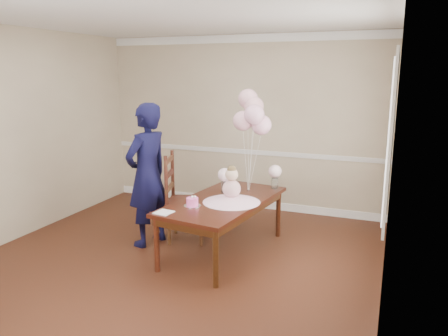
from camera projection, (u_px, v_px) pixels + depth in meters
floor at (167, 267)px, 4.87m from camera, size 4.50×5.00×0.00m
ceiling at (159, 13)px, 4.29m from camera, size 4.50×5.00×0.02m
wall_back at (242, 123)px, 6.85m from camera, size 4.50×0.02×2.70m
wall_left at (3, 137)px, 5.39m from camera, size 0.02×5.00×2.70m
wall_right at (392, 164)px, 3.77m from camera, size 0.02×5.00×2.70m
chair_rail_trim at (241, 151)px, 6.94m from camera, size 4.50×0.02×0.07m
crown_molding at (242, 38)px, 6.57m from camera, size 4.50×0.02×0.12m
baseboard_trim at (241, 202)px, 7.12m from camera, size 4.50×0.02×0.12m
window_frame at (392, 134)px, 4.19m from camera, size 0.02×1.66×1.56m
window_blinds at (390, 134)px, 4.20m from camera, size 0.01×1.50×1.40m
dining_table_top at (223, 201)px, 5.16m from camera, size 1.12×1.87×0.04m
table_apron at (223, 207)px, 5.17m from camera, size 1.02×1.77×0.09m
table_leg_fl at (157, 245)px, 4.71m from camera, size 0.07×0.07×0.62m
table_leg_fr at (216, 259)px, 4.36m from camera, size 0.07×0.07×0.62m
table_leg_bl at (229, 206)px, 6.10m from camera, size 0.07×0.07×0.62m
table_leg_br at (278, 214)px, 5.74m from camera, size 0.07×0.07×0.62m
baby_skirt at (232, 198)px, 5.04m from camera, size 0.76×0.76×0.09m
baby_torso at (232, 189)px, 5.02m from camera, size 0.21×0.21×0.21m
baby_head at (232, 175)px, 4.98m from camera, size 0.15×0.15×0.15m
baby_hair at (232, 170)px, 4.97m from camera, size 0.11×0.11×0.11m
cake_platter at (192, 206)px, 4.90m from camera, size 0.22×0.22×0.01m
birthday_cake at (192, 202)px, 4.89m from camera, size 0.15×0.15×0.09m
cake_flower_a at (192, 197)px, 4.87m from camera, size 0.03×0.03×0.03m
cake_flower_b at (195, 197)px, 4.88m from camera, size 0.03×0.03×0.03m
rose_vase_near at (225, 187)px, 5.42m from camera, size 0.10×0.10×0.14m
roses_near at (225, 175)px, 5.39m from camera, size 0.17×0.17×0.17m
rose_vase_far at (275, 183)px, 5.61m from camera, size 0.10×0.10×0.14m
roses_far at (275, 171)px, 5.58m from camera, size 0.17×0.17×0.17m
napkin at (164, 212)px, 4.66m from camera, size 0.20×0.20×0.01m
balloon_weight at (248, 190)px, 5.52m from camera, size 0.04×0.04×0.02m
balloon_a at (243, 121)px, 5.37m from camera, size 0.25×0.25×0.25m
balloon_b at (254, 115)px, 5.23m from camera, size 0.25×0.25×0.25m
balloon_c at (254, 106)px, 5.36m from camera, size 0.25×0.25×0.25m
balloon_d at (248, 99)px, 5.40m from camera, size 0.25×0.25×0.25m
balloon_e at (261, 125)px, 5.34m from camera, size 0.25×0.25×0.25m
balloon_ribbon_a at (246, 161)px, 5.46m from camera, size 0.08×0.01×0.74m
balloon_ribbon_b at (251, 159)px, 5.39m from camera, size 0.08×0.06×0.82m
balloon_ribbon_c at (251, 154)px, 5.45m from camera, size 0.03×0.08×0.91m
balloon_ribbon_d at (248, 150)px, 5.47m from camera, size 0.06×0.10×1.00m
balloon_ribbon_e at (255, 163)px, 5.44m from camera, size 0.13×0.05×0.68m
dining_chair_seat at (187, 202)px, 5.59m from camera, size 0.61×0.61×0.06m
chair_leg_fl at (169, 226)px, 5.47m from camera, size 0.06×0.06×0.48m
chair_leg_fr at (201, 227)px, 5.44m from camera, size 0.06×0.06×0.48m
chair_leg_bl at (175, 216)px, 5.86m from camera, size 0.06×0.06×0.48m
chair_leg_br at (205, 217)px, 5.83m from camera, size 0.06×0.06×0.48m
chair_back_post_l at (166, 181)px, 5.35m from camera, size 0.06×0.06×0.63m
chair_back_post_r at (173, 174)px, 5.74m from camera, size 0.06×0.06×0.63m
chair_slat_low at (170, 187)px, 5.57m from camera, size 0.16×0.44×0.06m
chair_slat_mid at (169, 174)px, 5.53m from camera, size 0.16×0.44×0.06m
chair_slat_top at (169, 160)px, 5.49m from camera, size 0.16×0.44×0.06m
woman at (147, 175)px, 5.38m from camera, size 0.58×0.73×1.78m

